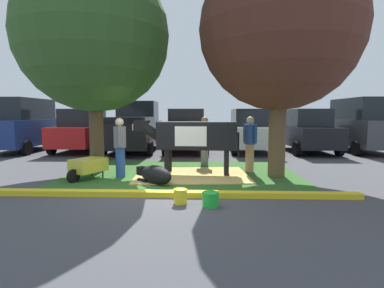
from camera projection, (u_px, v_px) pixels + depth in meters
name	position (u px, v px, depth m)	size (l,w,h in m)	color
ground_plane	(156.00, 191.00, 7.15)	(80.00, 80.00, 0.00)	#424247
grass_island	(183.00, 174.00, 9.18)	(6.74, 4.78, 0.02)	#2D5B23
curb_yellow	(175.00, 194.00, 6.65)	(7.94, 0.24, 0.12)	yellow
hay_bedding	(192.00, 175.00, 8.88)	(3.20, 2.40, 0.04)	tan
shade_tree_left	(94.00, 37.00, 9.16)	(4.52, 4.52, 6.37)	#4C3823
shade_tree_right	(280.00, 30.00, 8.34)	(4.42, 4.42, 6.30)	brown
cow_holstein	(193.00, 136.00, 8.97)	(3.14, 0.84, 1.60)	black
calf_lying	(155.00, 175.00, 7.84)	(1.16, 1.14, 0.48)	black
person_handler	(120.00, 146.00, 8.52)	(0.34, 0.52, 1.68)	#23478C
person_visitor_near	(205.00, 140.00, 10.46)	(0.47, 0.34, 1.69)	slate
person_visitor_far	(250.00, 143.00, 9.30)	(0.37, 0.43, 1.71)	#9E7F5B
wheelbarrow	(88.00, 166.00, 8.33)	(1.11, 1.55, 0.63)	gold
bucket_yellow	(180.00, 196.00, 6.12)	(0.29, 0.29, 0.30)	yellow
bucket_green	(211.00, 199.00, 5.93)	(0.34, 0.34, 0.28)	green
suv_black	(23.00, 125.00, 14.67)	(2.19, 4.63, 2.52)	navy
sedan_blue	(83.00, 131.00, 14.82)	(2.08, 4.43, 2.02)	red
pickup_truck_black	(135.00, 128.00, 14.81)	(2.30, 5.44, 2.42)	black
sedan_red	(187.00, 131.00, 14.61)	(2.08, 4.43, 2.02)	red
sedan_silver	(250.00, 131.00, 14.60)	(2.08, 4.43, 2.02)	silver
hatchback_white	(307.00, 131.00, 14.39)	(2.08, 4.43, 2.02)	black
suv_dark_grey	(361.00, 125.00, 14.52)	(2.19, 4.63, 2.52)	#3D3D42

